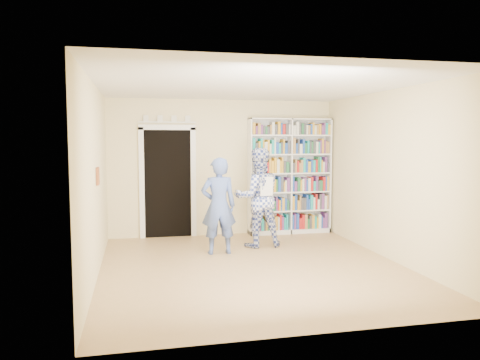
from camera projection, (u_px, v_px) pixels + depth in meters
The scene contains 11 objects.
floor at pixel (253, 267), 7.05m from camera, with size 5.00×5.00×0.00m, color tan.
ceiling at pixel (253, 86), 6.81m from camera, with size 5.00×5.00×0.00m, color white.
wall_back at pixel (223, 168), 9.36m from camera, with size 4.50×4.50×0.00m, color beige.
wall_left at pixel (95, 181), 6.45m from camera, with size 5.00×5.00×0.00m, color beige.
wall_right at pixel (391, 175), 7.42m from camera, with size 5.00×5.00×0.00m, color beige.
bookshelf at pixel (289, 176), 9.52m from camera, with size 1.70×0.32×2.34m.
doorway at pixel (168, 177), 9.12m from camera, with size 1.10×0.08×2.43m.
wall_art at pixel (98, 176), 6.64m from camera, with size 0.03×0.25×0.25m, color maroon.
man_blue at pixel (219, 206), 7.81m from camera, with size 0.59×0.39×1.62m, color #4E66AE.
man_plaid at pixel (258, 197), 8.34m from camera, with size 0.86×0.67×1.77m, color #2F4091.
paper_sheet at pixel (267, 186), 8.09m from camera, with size 0.23×0.01×0.33m, color white.
Camera 1 is at (-1.68, -6.70, 1.93)m, focal length 35.00 mm.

